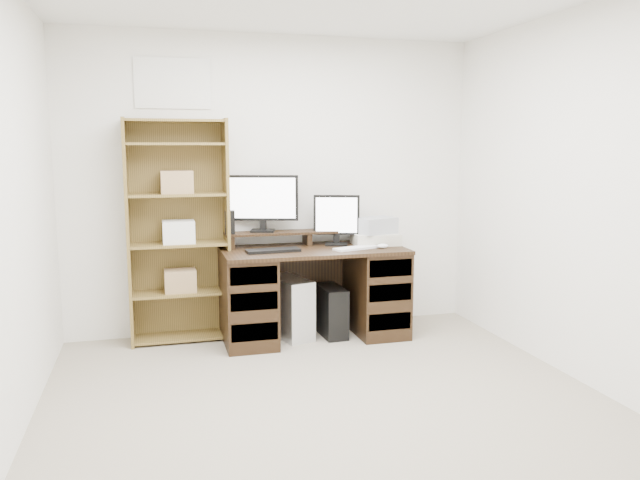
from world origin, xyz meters
name	(u,v)px	position (x,y,z in m)	size (l,w,h in m)	color
room	(343,207)	(0.00, 0.00, 1.25)	(3.54, 4.04, 2.54)	#A39782
desk	(313,291)	(0.25, 1.64, 0.39)	(1.50, 0.70, 0.75)	black
riser_shelf	(307,234)	(0.25, 1.85, 0.84)	(1.40, 0.22, 0.12)	black
monitor_wide	(263,200)	(-0.12, 1.89, 1.13)	(0.58, 0.23, 0.47)	black
monitor_small	(337,218)	(0.49, 1.76, 0.98)	(0.38, 0.20, 0.42)	black
speaker	(230,222)	(-0.41, 1.82, 0.97)	(0.08, 0.08, 0.19)	black
keyboard_black	(273,251)	(-0.10, 1.55, 0.76)	(0.43, 0.14, 0.02)	black
keyboard_white	(356,248)	(0.58, 1.51, 0.76)	(0.39, 0.12, 0.02)	white
mouse	(383,246)	(0.81, 1.49, 0.77)	(0.10, 0.06, 0.04)	white
printer	(375,239)	(0.82, 1.70, 0.80)	(0.38, 0.29, 0.10)	#BCB7A4
basket	(376,225)	(0.82, 1.70, 0.91)	(0.32, 0.23, 0.14)	#979BA1
tower_silver	(289,307)	(0.06, 1.70, 0.25)	(0.22, 0.50, 0.50)	silver
tower_black	(331,311)	(0.41, 1.64, 0.21)	(0.19, 0.42, 0.42)	black
bookshelf	(178,229)	(-0.82, 1.86, 0.92)	(0.80, 0.30, 1.80)	olive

